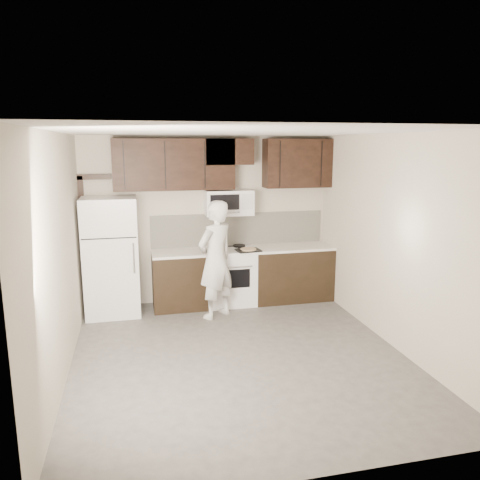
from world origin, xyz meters
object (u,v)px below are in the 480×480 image
object	(u,v)px
refrigerator	(111,256)
microwave	(229,203)
stove	(230,276)
person	(216,260)

from	to	relation	value
refrigerator	microwave	bearing A→B (deg)	5.15
stove	microwave	world-z (taller)	microwave
stove	person	bearing A→B (deg)	-121.84
microwave	refrigerator	size ratio (longest dim) A/B	0.42
stove	refrigerator	bearing A→B (deg)	-178.49
stove	refrigerator	world-z (taller)	refrigerator
microwave	person	xyz separation A→B (m)	(-0.34, -0.66, -0.77)
person	refrigerator	bearing A→B (deg)	-52.91
microwave	person	size ratio (longest dim) A/B	0.43
stove	person	size ratio (longest dim) A/B	0.53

